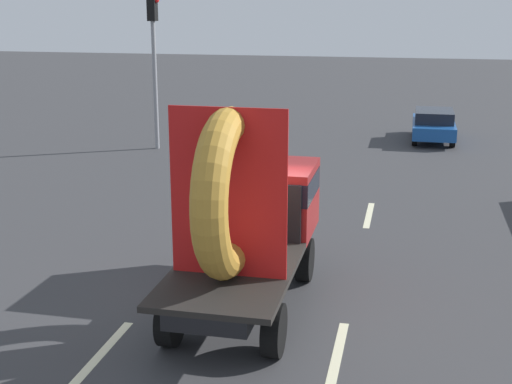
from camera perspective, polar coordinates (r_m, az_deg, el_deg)
ground_plane at (r=13.19m, az=-1.43°, el=-8.84°), size 120.00×120.00×0.00m
flatbed_truck at (r=12.54m, az=-0.62°, el=-1.62°), size 2.02×5.03×3.83m
distant_sedan at (r=28.86m, az=14.27°, el=5.38°), size 1.63×3.79×1.24m
traffic_light at (r=26.36m, az=-8.31°, el=11.37°), size 0.42×0.36×5.60m
lane_dash_left_near at (r=11.61m, az=-12.50°, el=-12.73°), size 0.16×2.27×0.01m
lane_dash_left_far at (r=18.64m, az=-2.17°, el=-1.53°), size 0.16×2.42×0.01m
lane_dash_right_near at (r=11.17m, az=6.49°, el=-13.64°), size 0.16×2.79×0.01m
lane_dash_right_far at (r=18.49m, az=9.19°, el=-1.86°), size 0.16×2.27×0.01m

